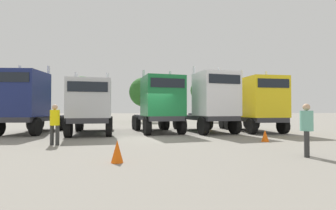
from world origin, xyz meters
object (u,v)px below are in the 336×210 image
Objects in this scene: traffic_cone_near at (117,151)px; semi_truck_green at (160,104)px; semi_truck_yellow at (259,105)px; semi_truck_navy at (27,102)px; traffic_cone_mid at (265,136)px; visitor_in_hivis at (55,121)px; visitor_with_camera at (307,126)px; semi_truck_silver at (91,107)px; semi_truck_white at (211,103)px.

semi_truck_green is at bearing 78.99° from traffic_cone_near.
semi_truck_yellow reaches higher than semi_truck_green.
semi_truck_navy is 14.27m from traffic_cone_mid.
semi_truck_navy is 3.65× the size of visitor_in_hivis.
semi_truck_navy is 15.52m from visitor_with_camera.
semi_truck_yellow is (6.74, -0.15, -0.04)m from semi_truck_green.
semi_truck_navy reaches higher than traffic_cone_near.
semi_truck_yellow is 8.81m from visitor_with_camera.
semi_truck_silver is 10.09m from traffic_cone_mid.
semi_truck_silver is 3.83× the size of visitor_with_camera.
semi_truck_silver is 8.71m from traffic_cone_near.
semi_truck_navy is 1.02× the size of semi_truck_green.
traffic_cone_mid is at bearing 72.17° from semi_truck_navy.
visitor_with_camera is 2.64× the size of traffic_cone_near.
semi_truck_silver is at bearing -91.56° from semi_truck_green.
traffic_cone_mid is (6.58, 4.16, -0.05)m from traffic_cone_near.
semi_truck_white is 1.06× the size of semi_truck_yellow.
traffic_cone_near is at bearing 9.93° from semi_truck_silver.
visitor_in_hivis is (-0.60, -4.35, -0.68)m from semi_truck_silver.
semi_truck_white reaches higher than traffic_cone_mid.
semi_truck_silver reaches higher than traffic_cone_mid.
semi_truck_green is 1.05× the size of semi_truck_yellow.
semi_truck_navy is 6.39m from visitor_in_hivis.
semi_truck_green is at bearing 135.21° from traffic_cone_mid.
semi_truck_white is at bearing -92.95° from semi_truck_yellow.
traffic_cone_mid is (9.13, -4.05, -1.44)m from semi_truck_silver.
semi_truck_silver is 11.70m from visitor_with_camera.
semi_truck_green is 3.40m from semi_truck_white.
traffic_cone_mid is (0.47, 3.78, -0.73)m from visitor_with_camera.
semi_truck_yellow is 3.43× the size of visitor_in_hivis.
semi_truck_silver is at bearing 80.75° from semi_truck_navy.
semi_truck_green is 7.13m from visitor_in_hivis.
semi_truck_silver is 10.11× the size of traffic_cone_near.
semi_truck_white is at bearing 59.52° from traffic_cone_near.
semi_truck_navy is 11.41m from traffic_cone_near.
semi_truck_white is 3.35m from semi_truck_yellow.
semi_truck_white is 11.55× the size of traffic_cone_mid.
visitor_in_hivis is at bearing -178.21° from traffic_cone_mid.
semi_truck_navy is 9.80× the size of traffic_cone_near.
visitor_with_camera is at bearing -5.41° from semi_truck_white.
visitor_with_camera is (-2.36, -8.44, -0.89)m from semi_truck_yellow.
semi_truck_silver is at bearing -98.31° from semi_truck_white.
semi_truck_white reaches higher than visitor_in_hivis.
visitor_with_camera is (4.37, -8.58, -0.93)m from semi_truck_green.
semi_truck_green reaches higher than traffic_cone_near.
semi_truck_green is 3.58× the size of visitor_in_hivis.
semi_truck_white is at bearing 139.59° from visitor_in_hivis.
semi_truck_white is 8.46m from visitor_with_camera.
semi_truck_white is 10.26m from traffic_cone_near.
semi_truck_navy is 1.00× the size of semi_truck_white.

